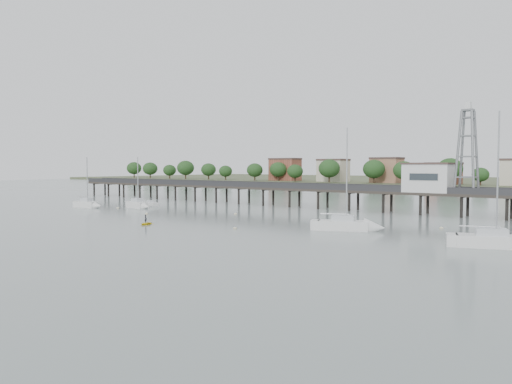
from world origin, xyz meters
The scene contains 13 objects.
ground_plane centered at (0.00, 0.00, 0.00)m, with size 500.00×500.00×0.00m, color slate.
pier centered at (0.00, 60.00, 3.79)m, with size 150.00×5.00×5.50m.
pier_building centered at (25.00, 60.00, 6.67)m, with size 8.40×5.40×5.30m.
lattice_tower centered at (31.50, 60.00, 11.10)m, with size 3.20×3.20×15.50m.
sailboat_b centered at (-26.41, 37.07, 0.65)m, with size 6.73×2.63×11.00m.
sailboat_d centered at (44.08, 28.69, 0.63)m, with size 9.78×5.76×15.42m.
sailboat_a centered at (-35.72, 31.54, 0.65)m, with size 6.79×2.99×11.01m.
sailboat_c centered at (24.63, 31.78, 0.64)m, with size 9.21×6.03×14.68m.
white_tender centered at (-28.98, 42.41, 0.41)m, with size 3.63×2.08×1.33m.
yellow_dinghy centered at (-2.93, 19.06, 0.00)m, with size 1.79×0.52×2.51m, color yellow.
dinghy_occupant centered at (-2.93, 19.06, 0.00)m, with size 0.46×1.26×0.30m, color black.
mooring_buoys centered at (-0.72, 33.47, 0.08)m, with size 63.63×18.29×0.39m.
far_shore centered at (0.36, 239.58, 0.95)m, with size 500.00×170.00×10.40m.
Camera 1 is at (54.99, -29.15, 8.71)m, focal length 35.00 mm.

